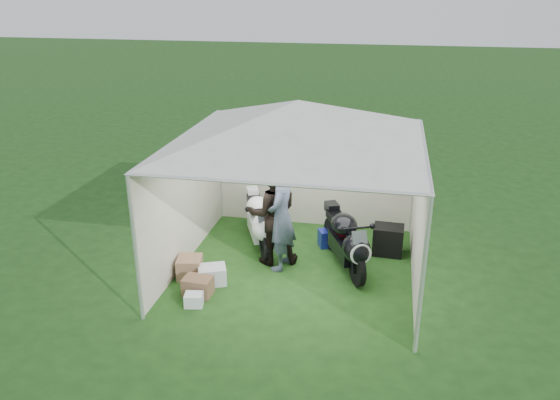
# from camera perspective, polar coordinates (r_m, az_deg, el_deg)

# --- Properties ---
(ground) EXTENTS (80.00, 80.00, 0.00)m
(ground) POSITION_cam_1_polar(r_m,az_deg,el_deg) (9.75, 1.72, -7.16)
(ground) COLOR #1A3D14
(ground) RESTS_ON ground
(canopy_tent) EXTENTS (5.66, 5.66, 3.00)m
(canopy_tent) POSITION_cam_1_polar(r_m,az_deg,el_deg) (8.84, 1.94, 7.75)
(canopy_tent) COLOR silver
(canopy_tent) RESTS_ON ground
(motorcycle_white) EXTENTS (0.99, 1.86, 0.97)m
(motorcycle_white) POSITION_cam_1_polar(r_m,az_deg,el_deg) (10.33, -2.16, -2.12)
(motorcycle_white) COLOR black
(motorcycle_white) RESTS_ON ground
(motorcycle_black) EXTENTS (1.04, 1.88, 0.99)m
(motorcycle_black) POSITION_cam_1_polar(r_m,az_deg,el_deg) (9.59, 6.97, -4.15)
(motorcycle_black) COLOR black
(motorcycle_black) RESTS_ON ground
(paddock_stand) EXTENTS (0.51, 0.43, 0.33)m
(paddock_stand) POSITION_cam_1_polar(r_m,az_deg,el_deg) (10.53, 5.29, -3.95)
(paddock_stand) COLOR #2432D3
(paddock_stand) RESTS_ON ground
(person_dark_jacket) EXTENTS (1.10, 0.97, 1.88)m
(person_dark_jacket) POSITION_cam_1_polar(r_m,az_deg,el_deg) (9.60, -0.75, -1.40)
(person_dark_jacket) COLOR black
(person_dark_jacket) RESTS_ON ground
(person_blue_jacket) EXTENTS (0.56, 0.77, 1.94)m
(person_blue_jacket) POSITION_cam_1_polar(r_m,az_deg,el_deg) (9.38, 0.16, -1.76)
(person_blue_jacket) COLOR slate
(person_blue_jacket) RESTS_ON ground
(equipment_box) EXTENTS (0.56, 0.46, 0.55)m
(equipment_box) POSITION_cam_1_polar(r_m,az_deg,el_deg) (10.35, 11.22, -4.11)
(equipment_box) COLOR black
(equipment_box) RESTS_ON ground
(crate_0) EXTENTS (0.56, 0.50, 0.30)m
(crate_0) POSITION_cam_1_polar(r_m,az_deg,el_deg) (9.30, -7.09, -7.78)
(crate_0) COLOR silver
(crate_0) RESTS_ON ground
(crate_1) EXTENTS (0.48, 0.48, 0.37)m
(crate_1) POSITION_cam_1_polar(r_m,az_deg,el_deg) (9.53, -9.41, -6.96)
(crate_1) COLOR #8C664A
(crate_1) RESTS_ON ground
(crate_2) EXTENTS (0.32, 0.28, 0.21)m
(crate_2) POSITION_cam_1_polar(r_m,az_deg,el_deg) (8.76, -8.98, -10.25)
(crate_2) COLOR white
(crate_2) RESTS_ON ground
(crate_3) EXTENTS (0.47, 0.35, 0.30)m
(crate_3) POSITION_cam_1_polar(r_m,az_deg,el_deg) (9.01, -8.58, -8.90)
(crate_3) COLOR brown
(crate_3) RESTS_ON ground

